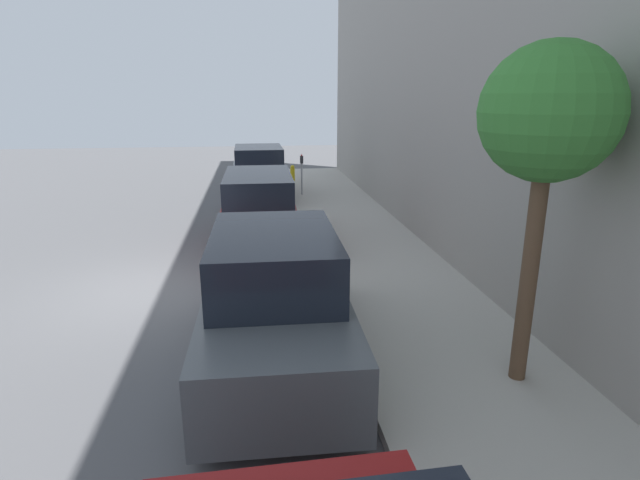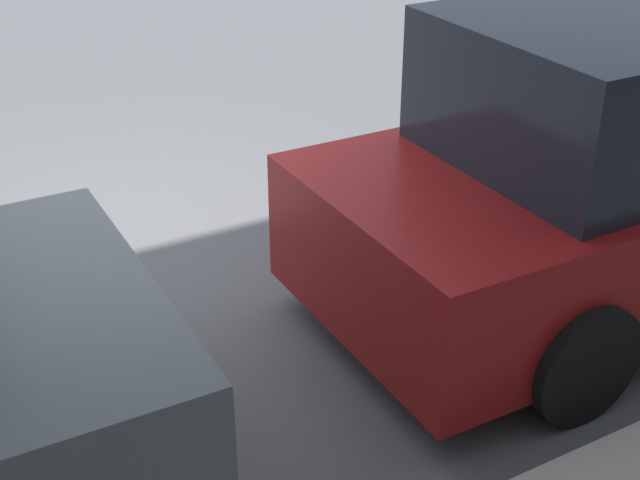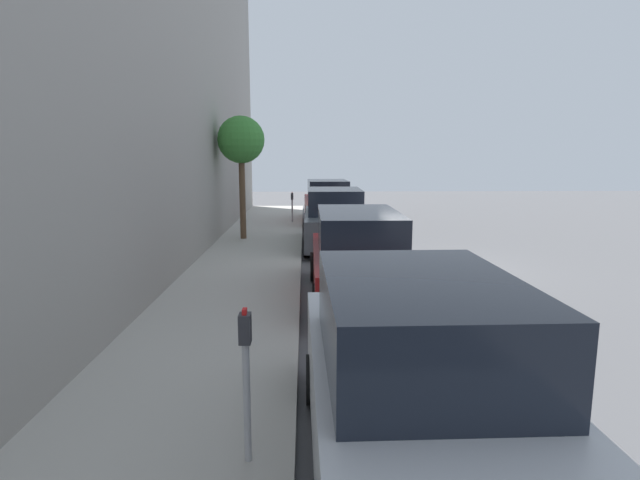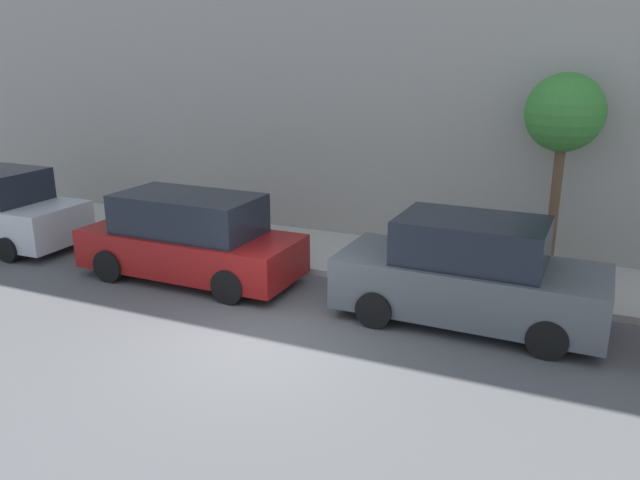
{
  "view_description": "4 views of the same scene",
  "coord_description": "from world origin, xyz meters",
  "views": [
    {
      "loc": [
        2.17,
        -9.82,
        3.81
      ],
      "look_at": [
        3.43,
        -0.23,
        1.0
      ],
      "focal_mm": 28.0,
      "sensor_mm": 36.0,
      "label": 1
    },
    {
      "loc": [
        5.86,
        -1.72,
        3.21
      ],
      "look_at": [
        2.3,
        0.29,
        1.0
      ],
      "focal_mm": 50.0,
      "sensor_mm": 36.0,
      "label": 2
    },
    {
      "loc": [
        3.39,
        13.42,
        3.06
      ],
      "look_at": [
        3.02,
        1.24,
        1.0
      ],
      "focal_mm": 28.0,
      "sensor_mm": 36.0,
      "label": 3
    },
    {
      "loc": [
        -8.48,
        -4.96,
        4.83
      ],
      "look_at": [
        3.06,
        0.18,
        1.0
      ],
      "focal_mm": 35.0,
      "sensor_mm": 36.0,
      "label": 4
    }
  ],
  "objects": [
    {
      "name": "parked_minivan_third",
      "position": [
        2.25,
        2.93,
        0.92
      ],
      "size": [
        2.02,
        4.92,
        1.9
      ],
      "color": "maroon",
      "rests_on": "ground_plane"
    },
    {
      "name": "street_tree",
      "position": [
        5.59,
        -4.26,
        3.56
      ],
      "size": [
        1.63,
        1.63,
        4.28
      ],
      "color": "brown",
      "rests_on": "sidewalk"
    },
    {
      "name": "parking_meter_near",
      "position": [
        3.95,
        -8.7,
        0.97
      ],
      "size": [
        0.11,
        0.15,
        1.33
      ],
      "color": "#ADADB2",
      "rests_on": "sidewalk"
    },
    {
      "name": "building_facade",
      "position": [
        7.46,
        0.0,
        6.44
      ],
      "size": [
        2.0,
        32.0,
        12.87
      ],
      "color": "gray",
      "rests_on": "ground_plane"
    },
    {
      "name": "ground_plane",
      "position": [
        0.0,
        0.0,
        0.0
      ],
      "size": [
        60.0,
        60.0,
        0.0
      ],
      "primitive_type": "plane",
      "color": "#515154"
    },
    {
      "name": "parked_suv_nearest",
      "position": [
        2.35,
        -9.12,
        0.93
      ],
      "size": [
        2.1,
        4.86,
        1.98
      ],
      "color": "maroon",
      "rests_on": "ground_plane"
    },
    {
      "name": "parked_suv_fourth",
      "position": [
        2.35,
        9.07,
        0.93
      ],
      "size": [
        2.08,
        4.82,
        1.98
      ],
      "color": "#B7BABF",
      "rests_on": "ground_plane"
    },
    {
      "name": "parked_suv_second",
      "position": [
        2.4,
        -3.09,
        0.93
      ],
      "size": [
        2.08,
        4.83,
        1.98
      ],
      "color": "#4C5156",
      "rests_on": "ground_plane"
    },
    {
      "name": "parking_meter_far",
      "position": [
        3.95,
        8.99,
        1.08
      ],
      "size": [
        0.11,
        0.15,
        1.52
      ],
      "color": "#ADADB2",
      "rests_on": "sidewalk"
    },
    {
      "name": "sidewalk",
      "position": [
        4.98,
        0.0,
        0.07
      ],
      "size": [
        2.96,
        32.0,
        0.15
      ],
      "color": "#B2ADA3",
      "rests_on": "ground_plane"
    }
  ]
}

